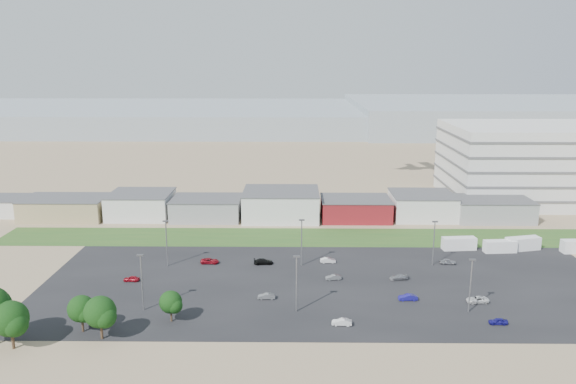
{
  "coord_description": "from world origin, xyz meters",
  "views": [
    {
      "loc": [
        -2.14,
        -90.08,
        45.83
      ],
      "look_at": [
        -3.39,
        22.0,
        19.4
      ],
      "focal_mm": 35.0,
      "sensor_mm": 36.0,
      "label": 1
    }
  ],
  "objects_px": {
    "parked_car_0": "(477,300)",
    "parked_car_8": "(448,262)",
    "parked_car_6": "(263,261)",
    "parked_car_13": "(342,322)",
    "parked_car_5": "(132,279)",
    "parked_car_1": "(408,297)",
    "parked_car_4": "(266,296)",
    "box_trailer_a": "(459,243)",
    "parked_car_9": "(210,261)",
    "parked_car_12": "(398,277)",
    "parked_car_11": "(328,260)",
    "parked_car_10": "(101,322)",
    "parked_car_2": "(498,321)",
    "parked_car_7": "(333,277)"
  },
  "relations": [
    {
      "from": "parked_car_2",
      "to": "parked_car_12",
      "type": "xyz_separation_m",
      "value": [
        -13.99,
        20.56,
        0.01
      ]
    },
    {
      "from": "parked_car_0",
      "to": "parked_car_8",
      "type": "height_order",
      "value": "parked_car_8"
    },
    {
      "from": "parked_car_8",
      "to": "parked_car_13",
      "type": "relative_size",
      "value": 1.02
    },
    {
      "from": "parked_car_11",
      "to": "parked_car_2",
      "type": "bearing_deg",
      "value": -140.41
    },
    {
      "from": "parked_car_2",
      "to": "parked_car_6",
      "type": "distance_m",
      "value": 52.56
    },
    {
      "from": "parked_car_8",
      "to": "parked_car_9",
      "type": "bearing_deg",
      "value": 93.31
    },
    {
      "from": "parked_car_9",
      "to": "parked_car_4",
      "type": "bearing_deg",
      "value": -143.01
    },
    {
      "from": "parked_car_4",
      "to": "parked_car_8",
      "type": "bearing_deg",
      "value": 114.42
    },
    {
      "from": "parked_car_9",
      "to": "parked_car_11",
      "type": "distance_m",
      "value": 27.38
    },
    {
      "from": "parked_car_12",
      "to": "parked_car_7",
      "type": "bearing_deg",
      "value": -95.93
    },
    {
      "from": "parked_car_9",
      "to": "parked_car_12",
      "type": "xyz_separation_m",
      "value": [
        41.83,
        -9.47,
        -0.02
      ]
    },
    {
      "from": "parked_car_1",
      "to": "parked_car_4",
      "type": "xyz_separation_m",
      "value": [
        -27.7,
        0.37,
        -0.04
      ]
    },
    {
      "from": "parked_car_0",
      "to": "parked_car_10",
      "type": "xyz_separation_m",
      "value": [
        -69.89,
        -10.14,
        -0.01
      ]
    },
    {
      "from": "parked_car_4",
      "to": "parked_car_12",
      "type": "distance_m",
      "value": 29.55
    },
    {
      "from": "parked_car_2",
      "to": "parked_car_7",
      "type": "bearing_deg",
      "value": -123.97
    },
    {
      "from": "parked_car_7",
      "to": "parked_car_2",
      "type": "bearing_deg",
      "value": 45.83
    },
    {
      "from": "box_trailer_a",
      "to": "parked_car_6",
      "type": "relative_size",
      "value": 1.86
    },
    {
      "from": "parked_car_0",
      "to": "parked_car_5",
      "type": "distance_m",
      "value": 70.8
    },
    {
      "from": "parked_car_1",
      "to": "parked_car_11",
      "type": "relative_size",
      "value": 1.05
    },
    {
      "from": "parked_car_9",
      "to": "box_trailer_a",
      "type": "bearing_deg",
      "value": -78.8
    },
    {
      "from": "parked_car_5",
      "to": "parked_car_12",
      "type": "xyz_separation_m",
      "value": [
        56.89,
        1.45,
        -0.0
      ]
    },
    {
      "from": "parked_car_5",
      "to": "parked_car_8",
      "type": "bearing_deg",
      "value": 101.81
    },
    {
      "from": "parked_car_13",
      "to": "parked_car_10",
      "type": "bearing_deg",
      "value": -85.45
    },
    {
      "from": "parked_car_7",
      "to": "parked_car_8",
      "type": "height_order",
      "value": "parked_car_8"
    },
    {
      "from": "parked_car_1",
      "to": "parked_car_13",
      "type": "xyz_separation_m",
      "value": [
        -13.8,
        -10.73,
        -0.03
      ]
    },
    {
      "from": "parked_car_0",
      "to": "parked_car_5",
      "type": "xyz_separation_m",
      "value": [
        -70.1,
        9.94,
        -0.02
      ]
    },
    {
      "from": "parked_car_0",
      "to": "parked_car_1",
      "type": "distance_m",
      "value": 13.3
    },
    {
      "from": "parked_car_6",
      "to": "parked_car_5",
      "type": "bearing_deg",
      "value": 105.23
    },
    {
      "from": "parked_car_0",
      "to": "parked_car_7",
      "type": "xyz_separation_m",
      "value": [
        -27.13,
        11.28,
        -0.04
      ]
    },
    {
      "from": "parked_car_10",
      "to": "parked_car_0",
      "type": "bearing_deg",
      "value": -79.94
    },
    {
      "from": "parked_car_0",
      "to": "parked_car_2",
      "type": "relative_size",
      "value": 1.29
    },
    {
      "from": "parked_car_9",
      "to": "parked_car_10",
      "type": "bearing_deg",
      "value": 155.71
    },
    {
      "from": "parked_car_6",
      "to": "parked_car_13",
      "type": "bearing_deg",
      "value": -158.65
    },
    {
      "from": "parked_car_12",
      "to": "parked_car_13",
      "type": "distance_m",
      "value": 25.35
    },
    {
      "from": "parked_car_4",
      "to": "parked_car_10",
      "type": "relative_size",
      "value": 0.87
    },
    {
      "from": "parked_car_4",
      "to": "parked_car_5",
      "type": "relative_size",
      "value": 1.03
    },
    {
      "from": "parked_car_4",
      "to": "parked_car_13",
      "type": "height_order",
      "value": "parked_car_13"
    },
    {
      "from": "parked_car_9",
      "to": "parked_car_11",
      "type": "relative_size",
      "value": 1.18
    },
    {
      "from": "box_trailer_a",
      "to": "parked_car_6",
      "type": "distance_m",
      "value": 49.17
    },
    {
      "from": "box_trailer_a",
      "to": "parked_car_9",
      "type": "xyz_separation_m",
      "value": [
        -60.38,
        -10.53,
        -0.96
      ]
    },
    {
      "from": "parked_car_0",
      "to": "parked_car_8",
      "type": "bearing_deg",
      "value": 177.78
    },
    {
      "from": "parked_car_6",
      "to": "parked_car_7",
      "type": "bearing_deg",
      "value": -126.54
    },
    {
      "from": "box_trailer_a",
      "to": "parked_car_1",
      "type": "distance_m",
      "value": 35.73
    },
    {
      "from": "parked_car_6",
      "to": "parked_car_7",
      "type": "relative_size",
      "value": 1.32
    },
    {
      "from": "box_trailer_a",
      "to": "parked_car_4",
      "type": "xyz_separation_m",
      "value": [
        -46.31,
        -30.12,
        -0.97
      ]
    },
    {
      "from": "box_trailer_a",
      "to": "parked_car_8",
      "type": "bearing_deg",
      "value": -123.07
    },
    {
      "from": "box_trailer_a",
      "to": "parked_car_9",
      "type": "height_order",
      "value": "box_trailer_a"
    },
    {
      "from": "parked_car_4",
      "to": "parked_car_12",
      "type": "height_order",
      "value": "parked_car_4"
    },
    {
      "from": "parked_car_11",
      "to": "parked_car_4",
      "type": "bearing_deg",
      "value": 143.7
    },
    {
      "from": "parked_car_12",
      "to": "parked_car_11",
      "type": "bearing_deg",
      "value": -131.68
    }
  ]
}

